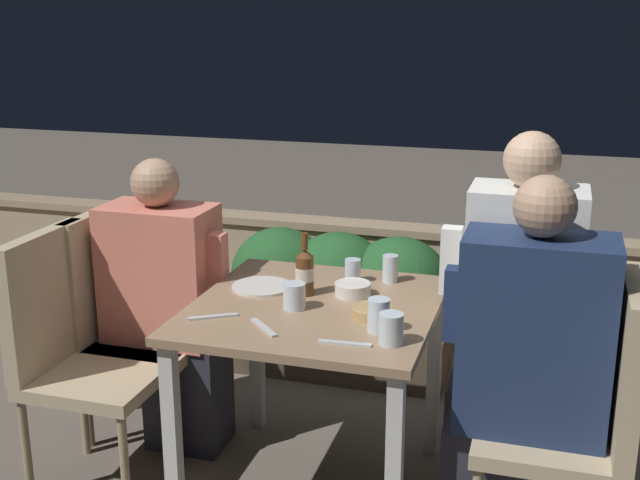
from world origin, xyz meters
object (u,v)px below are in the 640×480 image
object	(u,v)px
chair_left_far	(123,308)
beer_bottle	(305,271)
chair_left_near	(71,339)
chair_right_far	(571,363)
person_white_polo	(511,324)
person_navy_jumper	(521,374)
person_coral_top	(170,306)
chair_right_near	(590,403)

from	to	relation	value
chair_left_far	beer_bottle	bearing A→B (deg)	-6.31
chair_left_near	chair_right_far	distance (m)	1.82
chair_right_far	person_white_polo	world-z (taller)	person_white_polo
person_navy_jumper	beer_bottle	bearing A→B (deg)	163.64
person_coral_top	chair_left_near	bearing A→B (deg)	-123.63
chair_left_far	person_coral_top	size ratio (longest dim) A/B	0.81
beer_bottle	chair_right_near	bearing A→B (deg)	-13.05
chair_left_near	chair_right_near	size ratio (longest dim) A/B	1.00
chair_left_far	person_navy_jumper	bearing A→B (deg)	-11.35
chair_right_near	chair_left_near	bearing A→B (deg)	-179.27
chair_left_near	person_coral_top	distance (m)	0.42
person_coral_top	chair_right_far	distance (m)	1.56
chair_left_near	person_navy_jumper	distance (m)	1.63
person_navy_jumper	chair_right_far	distance (m)	0.33
person_white_polo	beer_bottle	world-z (taller)	person_white_polo
person_coral_top	person_navy_jumper	world-z (taller)	person_navy_jumper
person_coral_top	person_white_polo	world-z (taller)	person_white_polo
chair_right_far	chair_right_near	bearing A→B (deg)	-79.07
chair_left_near	chair_right_near	bearing A→B (deg)	0.73
chair_right_far	person_white_polo	xyz separation A→B (m)	(-0.21, 0.00, 0.12)
person_coral_top	chair_right_far	bearing A→B (deg)	-1.40
person_navy_jumper	chair_left_far	bearing A→B (deg)	168.65
chair_right_far	person_white_polo	distance (m)	0.24
person_white_polo	chair_left_near	bearing A→B (deg)	-168.89
person_white_polo	beer_bottle	distance (m)	0.76
chair_left_far	chair_right_far	distance (m)	1.77
chair_left_near	beer_bottle	bearing A→B (deg)	17.13
person_white_polo	beer_bottle	size ratio (longest dim) A/B	5.89
chair_left_far	beer_bottle	world-z (taller)	beer_bottle
chair_right_far	beer_bottle	world-z (taller)	beer_bottle
chair_left_near	person_white_polo	distance (m)	1.61
person_coral_top	person_white_polo	bearing A→B (deg)	-1.62
person_navy_jumper	person_white_polo	xyz separation A→B (m)	(-0.05, 0.29, 0.05)
chair_left_far	beer_bottle	size ratio (longest dim) A/B	4.18
chair_right_far	person_white_polo	size ratio (longest dim) A/B	0.71
chair_left_far	person_white_polo	size ratio (longest dim) A/B	0.71
chair_left_near	chair_right_near	xyz separation A→B (m)	(1.84, 0.02, 0.00)
chair_left_near	person_navy_jumper	bearing A→B (deg)	0.83
chair_left_far	person_coral_top	xyz separation A→B (m)	(0.22, 0.00, 0.03)
chair_left_far	person_coral_top	distance (m)	0.22
chair_left_near	chair_right_far	size ratio (longest dim) A/B	1.00
chair_left_near	person_white_polo	size ratio (longest dim) A/B	0.71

